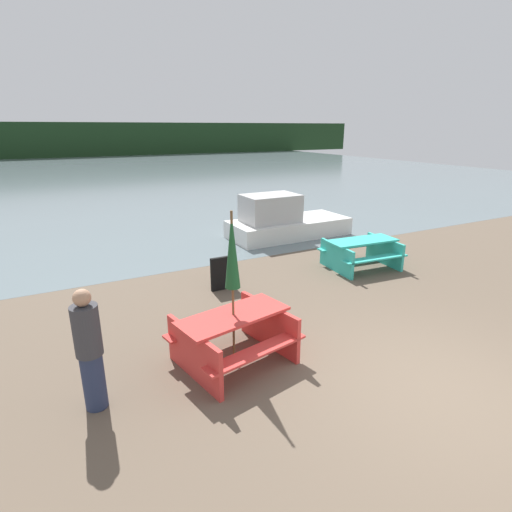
{
  "coord_description": "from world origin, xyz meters",
  "views": [
    {
      "loc": [
        -4.37,
        -2.86,
        3.43
      ],
      "look_at": [
        -0.65,
        4.19,
        0.85
      ],
      "focal_mm": 28.0,
      "sensor_mm": 36.0,
      "label": 1
    }
  ],
  "objects_px": {
    "picnic_table_teal": "(361,251)",
    "boat": "(283,222)",
    "picnic_table_red": "(234,334)",
    "umbrella_darkgreen": "(232,252)",
    "signboard": "(223,273)",
    "person": "(90,350)"
  },
  "relations": [
    {
      "from": "umbrella_darkgreen",
      "to": "boat",
      "type": "relative_size",
      "value": 0.59
    },
    {
      "from": "signboard",
      "to": "boat",
      "type": "bearing_deg",
      "value": 42.43
    },
    {
      "from": "picnic_table_red",
      "to": "umbrella_darkgreen",
      "type": "bearing_deg",
      "value": 0.0
    },
    {
      "from": "signboard",
      "to": "person",
      "type": "bearing_deg",
      "value": -136.43
    },
    {
      "from": "umbrella_darkgreen",
      "to": "boat",
      "type": "xyz_separation_m",
      "value": [
        4.48,
        5.91,
        -1.24
      ]
    },
    {
      "from": "boat",
      "to": "signboard",
      "type": "height_order",
      "value": "boat"
    },
    {
      "from": "picnic_table_red",
      "to": "boat",
      "type": "distance_m",
      "value": 7.42
    },
    {
      "from": "boat",
      "to": "person",
      "type": "height_order",
      "value": "person"
    },
    {
      "from": "picnic_table_red",
      "to": "boat",
      "type": "bearing_deg",
      "value": 52.8
    },
    {
      "from": "person",
      "to": "picnic_table_teal",
      "type": "bearing_deg",
      "value": 20.83
    },
    {
      "from": "picnic_table_teal",
      "to": "umbrella_darkgreen",
      "type": "distance_m",
      "value": 5.41
    },
    {
      "from": "picnic_table_teal",
      "to": "umbrella_darkgreen",
      "type": "relative_size",
      "value": 0.8
    },
    {
      "from": "person",
      "to": "signboard",
      "type": "distance_m",
      "value": 4.14
    },
    {
      "from": "picnic_table_red",
      "to": "umbrella_darkgreen",
      "type": "height_order",
      "value": "umbrella_darkgreen"
    },
    {
      "from": "picnic_table_teal",
      "to": "boat",
      "type": "xyz_separation_m",
      "value": [
        -0.18,
        3.51,
        0.06
      ]
    },
    {
      "from": "picnic_table_red",
      "to": "picnic_table_teal",
      "type": "height_order",
      "value": "picnic_table_red"
    },
    {
      "from": "picnic_table_teal",
      "to": "boat",
      "type": "distance_m",
      "value": 3.51
    },
    {
      "from": "umbrella_darkgreen",
      "to": "boat",
      "type": "distance_m",
      "value": 7.52
    },
    {
      "from": "boat",
      "to": "picnic_table_teal",
      "type": "bearing_deg",
      "value": -87.49
    },
    {
      "from": "umbrella_darkgreen",
      "to": "signboard",
      "type": "bearing_deg",
      "value": 70.08
    },
    {
      "from": "picnic_table_red",
      "to": "boat",
      "type": "xyz_separation_m",
      "value": [
        4.48,
        5.91,
        0.04
      ]
    },
    {
      "from": "picnic_table_red",
      "to": "person",
      "type": "relative_size",
      "value": 1.18
    }
  ]
}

